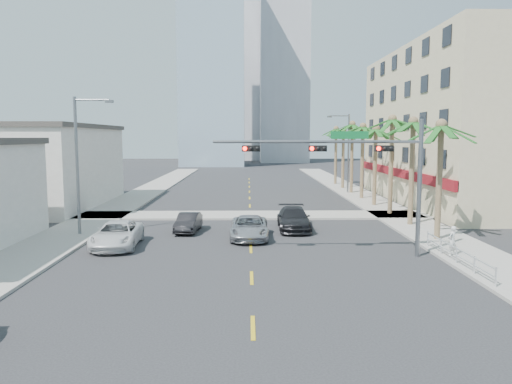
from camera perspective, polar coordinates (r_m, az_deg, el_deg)
ground at (r=19.44m, az=-0.41°, el=-13.07°), size 260.00×260.00×0.00m
sidewalk_right at (r=40.72m, az=16.49°, el=-2.95°), size 4.00×120.00×0.15m
sidewalk_left at (r=40.63m, az=-17.88°, el=-3.02°), size 4.00×120.00×0.15m
sidewalk_cross at (r=40.84m, az=-0.68°, el=-2.66°), size 80.00×4.00×0.15m
building_right at (r=53.18m, az=23.88°, el=6.91°), size 15.25×28.00×15.00m
building_left_far at (r=50.29m, az=-23.56°, el=2.55°), size 11.00×18.00×7.20m
tower_far_left at (r=114.95m, az=-4.99°, el=15.09°), size 14.00×14.00×48.00m
tower_far_right at (r=130.80m, az=3.25°, el=16.69°), size 12.00×12.00×60.00m
tower_far_center at (r=144.10m, az=-2.09°, el=12.12°), size 16.00×16.00×42.00m
traffic_signal_mast at (r=26.99m, az=11.82°, el=3.23°), size 11.12×0.54×7.20m
palm_tree_0 at (r=32.54m, az=20.43°, el=7.03°), size 4.80×4.80×7.80m
palm_tree_1 at (r=37.44m, az=17.54°, el=7.53°), size 4.80×4.80×8.16m
palm_tree_2 at (r=42.42m, az=15.33°, el=7.89°), size 4.80×4.80×8.52m
palm_tree_3 at (r=47.42m, az=13.54°, el=6.91°), size 4.80×4.80×7.80m
palm_tree_4 at (r=52.48m, az=12.13°, el=7.25°), size 4.80×4.80×8.16m
palm_tree_5 at (r=57.57m, az=10.97°, el=7.53°), size 4.80×4.80×8.52m
palm_tree_6 at (r=62.65m, az=9.97°, el=6.81°), size 4.80×4.80×7.80m
palm_tree_7 at (r=67.77m, az=9.15°, el=7.07°), size 4.80×4.80×8.16m
streetlight_left at (r=34.13m, az=-19.47°, el=3.62°), size 2.55×0.25×9.00m
streetlight_right at (r=57.45m, az=10.32°, el=4.83°), size 2.55×0.25×9.00m
guardrail at (r=27.11m, az=21.94°, el=-6.46°), size 0.08×8.08×1.00m
car_parked_far at (r=30.48m, az=-15.59°, el=-4.71°), size 2.74×5.47×1.49m
car_lane_left at (r=34.38m, az=-7.74°, el=-3.48°), size 1.63×3.95×1.27m
car_lane_center at (r=31.80m, az=-0.77°, el=-4.08°), size 2.41×5.14×1.42m
car_lane_right at (r=34.86m, az=4.33°, el=-3.07°), size 2.20×5.35×1.55m
pedestrian at (r=28.76m, az=21.51°, el=-5.19°), size 0.68×0.66×1.57m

